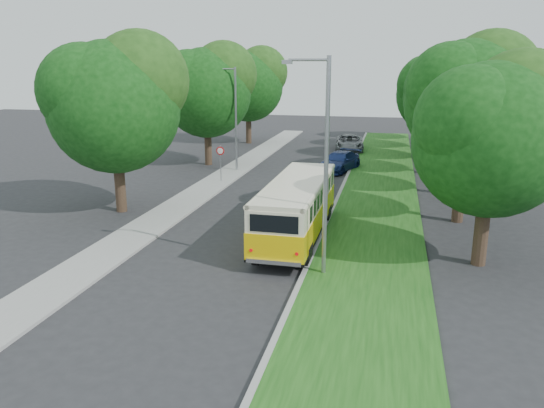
% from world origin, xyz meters
% --- Properties ---
extents(ground, '(120.00, 120.00, 0.00)m').
position_xyz_m(ground, '(0.00, 0.00, 0.00)').
color(ground, '#262629').
rests_on(ground, ground).
extents(curb, '(0.20, 70.00, 0.15)m').
position_xyz_m(curb, '(3.60, 5.00, 0.07)').
color(curb, gray).
rests_on(curb, ground).
extents(grass_verge, '(4.50, 70.00, 0.13)m').
position_xyz_m(grass_verge, '(5.95, 5.00, 0.07)').
color(grass_verge, '#194A13').
rests_on(grass_verge, ground).
extents(sidewalk, '(2.20, 70.00, 0.12)m').
position_xyz_m(sidewalk, '(-4.80, 5.00, 0.06)').
color(sidewalk, gray).
rests_on(sidewalk, ground).
extents(treeline, '(24.27, 41.91, 9.46)m').
position_xyz_m(treeline, '(3.15, 17.99, 5.93)').
color(treeline, '#332319').
rests_on(treeline, ground).
extents(lamppost_near, '(1.71, 0.16, 8.00)m').
position_xyz_m(lamppost_near, '(4.21, -2.50, 4.37)').
color(lamppost_near, gray).
rests_on(lamppost_near, ground).
extents(lamppost_far, '(1.71, 0.16, 7.50)m').
position_xyz_m(lamppost_far, '(-4.70, 16.00, 4.12)').
color(lamppost_far, gray).
rests_on(lamppost_far, ground).
extents(warning_sign, '(0.56, 0.10, 2.50)m').
position_xyz_m(warning_sign, '(-4.50, 11.98, 1.71)').
color(warning_sign, gray).
rests_on(warning_sign, ground).
extents(vintage_bus, '(2.44, 9.25, 2.74)m').
position_xyz_m(vintage_bus, '(2.53, 1.53, 1.37)').
color(vintage_bus, yellow).
rests_on(vintage_bus, ground).
extents(car_silver, '(2.04, 3.79, 1.23)m').
position_xyz_m(car_silver, '(2.26, 9.43, 0.61)').
color(car_silver, silver).
rests_on(car_silver, ground).
extents(car_white, '(1.68, 3.89, 1.24)m').
position_xyz_m(car_white, '(1.33, 12.77, 0.62)').
color(car_white, silver).
rests_on(car_white, ground).
extents(car_blue, '(3.34, 5.19, 1.40)m').
position_xyz_m(car_blue, '(2.78, 17.76, 0.70)').
color(car_blue, navy).
rests_on(car_blue, ground).
extents(car_grey, '(2.91, 5.48, 1.47)m').
position_xyz_m(car_grey, '(2.75, 27.25, 0.73)').
color(car_grey, slate).
rests_on(car_grey, ground).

